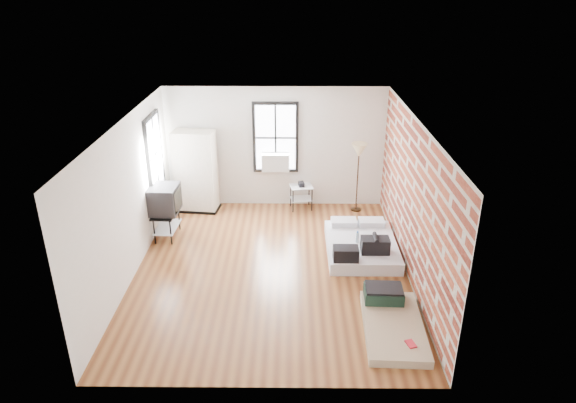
{
  "coord_description": "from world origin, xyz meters",
  "views": [
    {
      "loc": [
        0.38,
        -8.23,
        5.04
      ],
      "look_at": [
        0.31,
        0.3,
        1.25
      ],
      "focal_mm": 32.0,
      "sensor_mm": 36.0,
      "label": 1
    }
  ],
  "objects_px": {
    "mattress_main": "(361,245)",
    "floor_lamp": "(359,154)",
    "side_table": "(301,191)",
    "tv_stand": "(165,201)",
    "wardrobe": "(196,172)",
    "mattress_bare": "(391,318)"
  },
  "relations": [
    {
      "from": "mattress_main",
      "to": "side_table",
      "type": "relative_size",
      "value": 2.75
    },
    {
      "from": "floor_lamp",
      "to": "tv_stand",
      "type": "distance_m",
      "value": 4.34
    },
    {
      "from": "floor_lamp",
      "to": "wardrobe",
      "type": "bearing_deg",
      "value": -180.0
    },
    {
      "from": "mattress_bare",
      "to": "floor_lamp",
      "type": "height_order",
      "value": "floor_lamp"
    },
    {
      "from": "mattress_bare",
      "to": "tv_stand",
      "type": "bearing_deg",
      "value": 147.5
    },
    {
      "from": "floor_lamp",
      "to": "tv_stand",
      "type": "bearing_deg",
      "value": -161.5
    },
    {
      "from": "wardrobe",
      "to": "tv_stand",
      "type": "distance_m",
      "value": 1.43
    },
    {
      "from": "side_table",
      "to": "floor_lamp",
      "type": "relative_size",
      "value": 0.41
    },
    {
      "from": "mattress_main",
      "to": "side_table",
      "type": "height_order",
      "value": "side_table"
    },
    {
      "from": "mattress_bare",
      "to": "side_table",
      "type": "xyz_separation_m",
      "value": [
        -1.34,
        4.35,
        0.34
      ]
    },
    {
      "from": "wardrobe",
      "to": "floor_lamp",
      "type": "relative_size",
      "value": 1.17
    },
    {
      "from": "mattress_bare",
      "to": "tv_stand",
      "type": "relative_size",
      "value": 1.54
    },
    {
      "from": "floor_lamp",
      "to": "tv_stand",
      "type": "height_order",
      "value": "floor_lamp"
    },
    {
      "from": "wardrobe",
      "to": "floor_lamp",
      "type": "xyz_separation_m",
      "value": [
        3.68,
        0.0,
        0.44
      ]
    },
    {
      "from": "mattress_main",
      "to": "floor_lamp",
      "type": "relative_size",
      "value": 1.13
    },
    {
      "from": "mattress_bare",
      "to": "mattress_main",
      "type": "bearing_deg",
      "value": 97.32
    },
    {
      "from": "side_table",
      "to": "tv_stand",
      "type": "xyz_separation_m",
      "value": [
        -2.81,
        -1.44,
        0.37
      ]
    },
    {
      "from": "tv_stand",
      "to": "wardrobe",
      "type": "bearing_deg",
      "value": 76.18
    },
    {
      "from": "mattress_bare",
      "to": "wardrobe",
      "type": "bearing_deg",
      "value": 133.75
    },
    {
      "from": "mattress_bare",
      "to": "tv_stand",
      "type": "xyz_separation_m",
      "value": [
        -4.15,
        2.91,
        0.7
      ]
    },
    {
      "from": "mattress_main",
      "to": "floor_lamp",
      "type": "xyz_separation_m",
      "value": [
        0.12,
        2.0,
        1.22
      ]
    },
    {
      "from": "tv_stand",
      "to": "mattress_main",
      "type": "bearing_deg",
      "value": -6.37
    }
  ]
}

